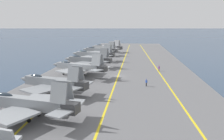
{
  "coord_description": "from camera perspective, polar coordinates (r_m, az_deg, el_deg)",
  "views": [
    {
      "loc": [
        -61.4,
        -4.74,
        13.75
      ],
      "look_at": [
        -4.52,
        1.14,
        2.9
      ],
      "focal_mm": 38.0,
      "sensor_mm": 36.0,
      "label": 1
    }
  ],
  "objects": [
    {
      "name": "deck_stripe_foul_line",
      "position": [
        63.21,
        12.03,
        -1.69
      ],
      "size": [
        206.34,
        9.3,
        0.01
      ],
      "primitive_type": "cube",
      "rotation": [
        0.0,
        0.0,
        0.04
      ],
      "color": "yellow",
      "rests_on": "carrier_deck"
    },
    {
      "name": "crew_blue_vest",
      "position": [
        53.05,
        8.27,
        -2.91
      ],
      "size": [
        0.46,
        0.43,
        1.69
      ],
      "color": "#232328",
      "rests_on": "carrier_deck"
    },
    {
      "name": "parked_jet_seventh",
      "position": [
        106.31,
        -2.9,
        4.83
      ],
      "size": [
        13.26,
        17.01,
        6.33
      ],
      "color": "gray",
      "rests_on": "carrier_deck"
    },
    {
      "name": "parked_jet_fifth",
      "position": [
        76.59,
        -5.75,
        2.48
      ],
      "size": [
        13.0,
        16.35,
        6.33
      ],
      "color": "gray",
      "rests_on": "carrier_deck"
    },
    {
      "name": "deck_stripe_edge_line",
      "position": [
        64.93,
        -8.84,
        -1.25
      ],
      "size": [
        206.34,
        9.23,
        0.01
      ],
      "primitive_type": "cube",
      "rotation": [
        0.0,
        0.0,
        0.04
      ],
      "color": "yellow",
      "rests_on": "carrier_deck"
    },
    {
      "name": "carrier_deck",
      "position": [
        63.05,
        1.45,
        -1.67
      ],
      "size": [
        229.46,
        42.3,
        0.4
      ],
      "primitive_type": "cube",
      "color": "slate",
      "rests_on": "ground"
    },
    {
      "name": "parked_jet_third",
      "position": [
        48.11,
        -14.11,
        -2.89
      ],
      "size": [
        13.42,
        16.3,
        5.88
      ],
      "color": "gray",
      "rests_on": "carrier_deck"
    },
    {
      "name": "parked_jet_eighth",
      "position": [
        119.6,
        -1.26,
        5.49
      ],
      "size": [
        12.41,
        17.18,
        6.13
      ],
      "color": "#A8AAAF",
      "rests_on": "carrier_deck"
    },
    {
      "name": "ground_plane",
      "position": [
        63.1,
        1.45,
        -1.85
      ],
      "size": [
        2000.0,
        2000.0,
        0.0
      ],
      "primitive_type": "plane",
      "color": "#2D425B"
    },
    {
      "name": "parked_jet_second",
      "position": [
        36.29,
        -19.52,
        -7.55
      ],
      "size": [
        12.83,
        16.48,
        5.97
      ],
      "color": "gray",
      "rests_on": "carrier_deck"
    },
    {
      "name": "deck_stripe_centerline",
      "position": [
        63.01,
        1.45,
        -1.49
      ],
      "size": [
        206.51,
        0.36,
        0.01
      ],
      "primitive_type": "cube",
      "color": "yellow",
      "rests_on": "carrier_deck"
    },
    {
      "name": "parked_jet_sixth",
      "position": [
        90.21,
        -4.45,
        3.8
      ],
      "size": [
        13.44,
        17.39,
        6.48
      ],
      "color": "#93999E",
      "rests_on": "carrier_deck"
    },
    {
      "name": "parked_jet_fourth",
      "position": [
        62.53,
        -7.93,
        0.77
      ],
      "size": [
        13.5,
        16.9,
        6.31
      ],
      "color": "#93999E",
      "rests_on": "carrier_deck"
    },
    {
      "name": "crew_purple_vest",
      "position": [
        70.59,
        11.24,
        0.43
      ],
      "size": [
        0.46,
        0.44,
        1.75
      ],
      "color": "#4C473D",
      "rests_on": "carrier_deck"
    }
  ]
}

